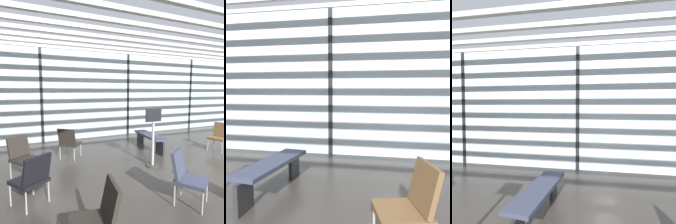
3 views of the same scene
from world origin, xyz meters
The scene contains 14 objects.
glass_curtain_wall centered at (0.00, 5.20, 1.69)m, with size 14.00×0.08×3.39m, color silver.
window_mullion_0 centered at (-3.50, 5.20, 1.69)m, with size 0.10×0.12×3.39m, color black.
window_mullion_1 centered at (0.00, 5.20, 1.69)m, with size 0.10×0.12×3.39m, color black.
window_mullion_2 centered at (3.50, 5.20, 1.69)m, with size 0.10×0.12×3.39m, color black.
ceiling_slats centered at (0.00, 1.90, 3.44)m, with size 13.72×6.72×0.10m.
parked_airplane centered at (-0.88, 11.66, 2.24)m, with size 13.68×4.49×4.49m.
lounge_chair_0 centered at (-3.95, 0.98, 0.49)m, with size 0.69×0.70×0.87m.
lounge_chair_1 centered at (-1.60, 0.07, 0.49)m, with size 0.69×0.70×0.87m.
lounge_chair_3 centered at (-4.12, 2.26, 0.49)m, with size 0.70×0.71×0.87m.
lounge_chair_4 centered at (1.52, 1.89, 0.49)m, with size 0.63×0.60×0.87m.
lounge_chair_5 centered at (-2.98, 2.95, 0.49)m, with size 0.70×0.71×0.87m.
lounge_chair_6 centered at (-3.30, -0.39, 0.49)m, with size 0.59×0.56×0.87m.
waiting_bench centered at (-0.39, 2.94, 0.36)m, with size 0.57×1.69×0.47m.
info_sign centered at (-1.17, 1.63, 0.68)m, with size 0.44×0.32×1.44m.
Camera 1 is at (-3.97, -2.31, 1.87)m, focal length 31.51 mm.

